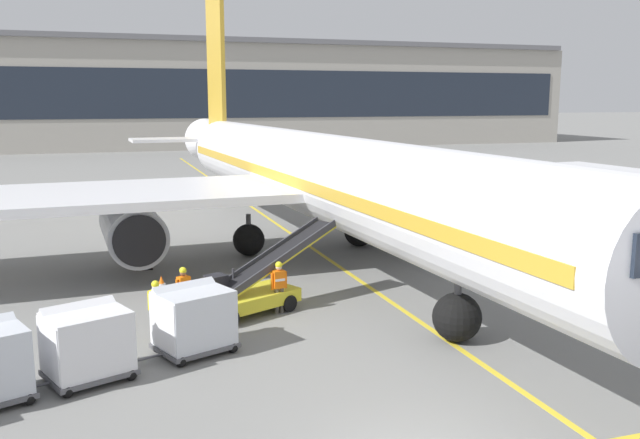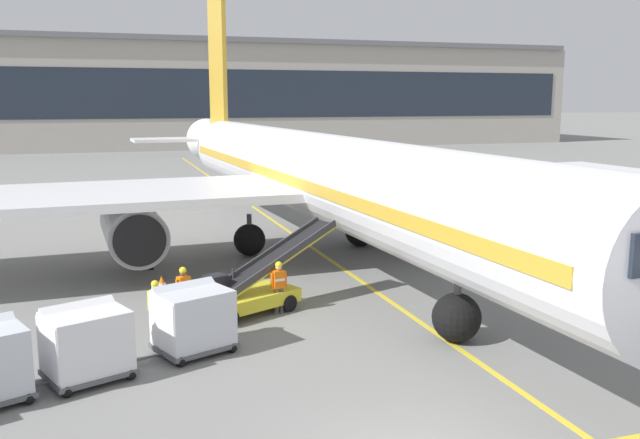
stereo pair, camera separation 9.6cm
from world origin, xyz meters
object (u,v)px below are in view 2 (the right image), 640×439
parked_airplane (313,175)px  baggage_cart_second (86,341)px  baggage_cart_lead (192,318)px  safety_cone_engine_keepout (162,286)px  belt_loader (253,288)px  safety_cone_wingtip (144,260)px  ground_crew_by_loader (279,284)px  ground_crew_by_carts (156,305)px  ground_crew_marshaller (184,290)px

parked_airplane → baggage_cart_second: parked_airplane is taller
baggage_cart_lead → baggage_cart_second: bearing=-159.0°
parked_airplane → safety_cone_engine_keepout: 9.07m
belt_loader → safety_cone_wingtip: (-3.04, 7.16, -0.46)m
ground_crew_by_loader → ground_crew_by_carts: same height
baggage_cart_second → ground_crew_by_loader: (5.94, 3.75, -0.00)m
ground_crew_marshaller → safety_cone_engine_keepout: 3.06m
belt_loader → baggage_cart_lead: (-2.36, -3.04, 0.17)m
safety_cone_engine_keepout → baggage_cart_second: bearing=-109.3°
baggage_cart_lead → ground_crew_by_carts: baggage_cart_lead is taller
belt_loader → safety_cone_wingtip: bearing=113.0°
parked_airplane → ground_crew_by_loader: (-3.62, -7.76, -2.64)m
safety_cone_engine_keepout → safety_cone_wingtip: (-0.34, 4.33, 0.00)m
belt_loader → safety_cone_engine_keepout: size_ratio=7.21×
ground_crew_by_loader → safety_cone_wingtip: ground_crew_by_loader is taller
baggage_cart_lead → ground_crew_by_loader: bearing=40.3°
ground_crew_by_carts → safety_cone_engine_keepout: ground_crew_by_carts is taller
belt_loader → ground_crew_by_loader: belt_loader is taller
belt_loader → baggage_cart_lead: size_ratio=1.92×
belt_loader → ground_crew_by_carts: size_ratio=3.11×
baggage_cart_second → safety_cone_engine_keepout: 7.39m
baggage_cart_lead → safety_cone_wingtip: baggage_cart_lead is taller
baggage_cart_second → safety_cone_wingtip: size_ratio=3.72×
parked_airplane → safety_cone_engine_keepout: bearing=-147.3°
ground_crew_by_loader → safety_cone_wingtip: bearing=117.1°
baggage_cart_lead → ground_crew_marshaller: bearing=88.1°
belt_loader → baggage_cart_lead: bearing=-127.8°
baggage_cart_lead → safety_cone_engine_keepout: 5.92m
parked_airplane → safety_cone_wingtip: parked_airplane is taller
ground_crew_by_loader → ground_crew_marshaller: same height
parked_airplane → baggage_cart_second: size_ratio=16.46×
baggage_cart_lead → safety_cone_engine_keepout: size_ratio=3.75×
baggage_cart_second → belt_loader: bearing=38.7°
ground_crew_marshaller → belt_loader: bearing=3.3°
parked_airplane → belt_loader: (-4.42, -7.40, -2.80)m
parked_airplane → ground_crew_by_loader: size_ratio=26.59×
parked_airplane → baggage_cart_lead: (-6.78, -10.44, -2.64)m
baggage_cart_second → ground_crew_by_loader: 7.02m
belt_loader → baggage_cart_second: bearing=-141.3°
baggage_cart_lead → ground_crew_by_carts: 1.76m
belt_loader → safety_cone_engine_keepout: 3.94m
ground_crew_marshaller → safety_cone_wingtip: size_ratio=2.31×
baggage_cart_second → safety_cone_wingtip: 11.48m
belt_loader → baggage_cart_second: belt_loader is taller
ground_crew_by_loader → ground_crew_marshaller: size_ratio=1.00×
ground_crew_by_carts → safety_cone_wingtip: ground_crew_by_carts is taller
parked_airplane → baggage_cart_lead: size_ratio=16.46×
ground_crew_marshaller → safety_cone_engine_keepout: ground_crew_marshaller is taller
baggage_cart_second → safety_cone_engine_keepout: (2.44, 6.94, -0.63)m
ground_crew_by_loader → ground_crew_by_carts: 4.19m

